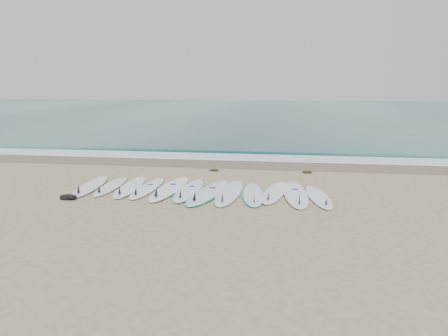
# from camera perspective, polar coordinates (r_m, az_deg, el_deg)

# --- Properties ---
(ground) EXTENTS (120.00, 120.00, 0.00)m
(ground) POSITION_cam_1_polar(r_m,az_deg,el_deg) (11.48, -3.30, -3.20)
(ground) COLOR tan
(ocean) EXTENTS (120.00, 55.00, 0.03)m
(ocean) POSITION_cam_1_polar(r_m,az_deg,el_deg) (43.54, 5.52, 7.33)
(ocean) COLOR #245F59
(ocean) RESTS_ON ground
(wet_sand_band) EXTENTS (120.00, 1.80, 0.01)m
(wet_sand_band) POSITION_cam_1_polar(r_m,az_deg,el_deg) (15.42, -0.19, 0.54)
(wet_sand_band) COLOR brown
(wet_sand_band) RESTS_ON ground
(foam_band) EXTENTS (120.00, 1.40, 0.04)m
(foam_band) POSITION_cam_1_polar(r_m,az_deg,el_deg) (16.79, 0.53, 1.45)
(foam_band) COLOR silver
(foam_band) RESTS_ON ground
(wave_crest) EXTENTS (120.00, 1.00, 0.10)m
(wave_crest) POSITION_cam_1_polar(r_m,az_deg,el_deg) (18.25, 1.18, 2.32)
(wave_crest) COLOR #245F59
(wave_crest) RESTS_ON ground
(surfboard_0) EXTENTS (0.81, 2.58, 0.32)m
(surfboard_0) POSITION_cam_1_polar(r_m,az_deg,el_deg) (12.45, -17.07, -2.28)
(surfboard_0) COLOR white
(surfboard_0) RESTS_ON ground
(surfboard_1) EXTENTS (0.59, 2.33, 0.30)m
(surfboard_1) POSITION_cam_1_polar(r_m,az_deg,el_deg) (12.31, -14.64, -2.33)
(surfboard_1) COLOR silver
(surfboard_1) RESTS_ON ground
(surfboard_2) EXTENTS (0.74, 2.63, 0.33)m
(surfboard_2) POSITION_cam_1_polar(r_m,az_deg,el_deg) (12.08, -12.22, -2.43)
(surfboard_2) COLOR white
(surfboard_2) RESTS_ON ground
(surfboard_3) EXTENTS (0.53, 2.45, 0.31)m
(surfboard_3) POSITION_cam_1_polar(r_m,az_deg,el_deg) (11.87, -10.06, -2.61)
(surfboard_3) COLOR white
(surfboard_3) RESTS_ON ground
(surfboard_4) EXTENTS (0.74, 2.91, 0.37)m
(surfboard_4) POSITION_cam_1_polar(r_m,az_deg,el_deg) (11.70, -7.19, -2.68)
(surfboard_4) COLOR white
(surfboard_4) RESTS_ON ground
(surfboard_5) EXTENTS (0.64, 2.58, 0.33)m
(surfboard_5) POSITION_cam_1_polar(r_m,az_deg,el_deg) (11.52, -4.58, -2.91)
(surfboard_5) COLOR white
(surfboard_5) RESTS_ON ground
(surfboard_6) EXTENTS (1.10, 2.93, 0.36)m
(surfboard_6) POSITION_cam_1_polar(r_m,az_deg,el_deg) (11.27, -2.05, -3.18)
(surfboard_6) COLOR silver
(surfboard_6) RESTS_ON ground
(surfboard_7) EXTENTS (0.66, 2.80, 0.36)m
(surfboard_7) POSITION_cam_1_polar(r_m,az_deg,el_deg) (11.18, 0.66, -3.24)
(surfboard_7) COLOR white
(surfboard_7) RESTS_ON ground
(surfboard_8) EXTENTS (0.83, 2.47, 0.31)m
(surfboard_8) POSITION_cam_1_polar(r_m,az_deg,el_deg) (11.12, 3.85, -3.44)
(surfboard_8) COLOR white
(surfboard_8) RESTS_ON ground
(surfboard_9) EXTENTS (0.85, 2.56, 0.32)m
(surfboard_9) POSITION_cam_1_polar(r_m,az_deg,el_deg) (11.33, 6.60, -3.16)
(surfboard_9) COLOR white
(surfboard_9) RESTS_ON ground
(surfboard_10) EXTENTS (0.79, 2.88, 0.36)m
(surfboard_10) POSITION_cam_1_polar(r_m,az_deg,el_deg) (11.20, 9.35, -3.37)
(surfboard_10) COLOR white
(surfboard_10) RESTS_ON ground
(surfboard_11) EXTENTS (0.81, 2.36, 0.30)m
(surfboard_11) POSITION_cam_1_polar(r_m,az_deg,el_deg) (11.07, 12.28, -3.71)
(surfboard_11) COLOR white
(surfboard_11) RESTS_ON ground
(seaweed_near) EXTENTS (0.32, 0.25, 0.06)m
(seaweed_near) POSITION_cam_1_polar(r_m,az_deg,el_deg) (14.22, -1.33, -0.27)
(seaweed_near) COLOR black
(seaweed_near) RESTS_ON ground
(seaweed_far) EXTENTS (0.32, 0.25, 0.06)m
(seaweed_far) POSITION_cam_1_polar(r_m,az_deg,el_deg) (14.15, 10.82, -0.52)
(seaweed_far) COLOR black
(seaweed_far) RESTS_ON ground
(leash_coil) EXTENTS (0.46, 0.36, 0.11)m
(leash_coil) POSITION_cam_1_polar(r_m,az_deg,el_deg) (11.47, -19.72, -3.61)
(leash_coil) COLOR black
(leash_coil) RESTS_ON ground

